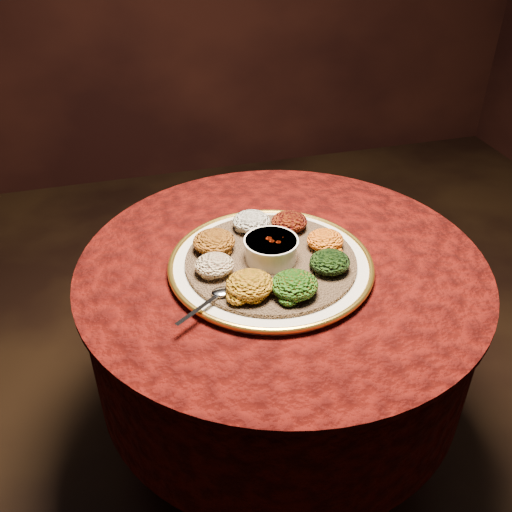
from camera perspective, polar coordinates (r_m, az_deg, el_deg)
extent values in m
plane|color=black|center=(1.86, 2.02, -19.34)|extent=(4.00, 4.00, 0.00)
cylinder|color=black|center=(1.84, 2.03, -18.98)|extent=(0.44, 0.44, 0.04)
cylinder|color=black|center=(1.60, 2.27, -12.20)|extent=(0.12, 0.12, 0.68)
cylinder|color=black|center=(1.35, 2.61, -1.78)|extent=(0.80, 0.80, 0.04)
cylinder|color=#3C0805|center=(1.45, 2.46, -6.39)|extent=(0.93, 0.93, 0.34)
cylinder|color=#3C0805|center=(1.34, 2.64, -0.86)|extent=(0.96, 0.96, 0.01)
cylinder|color=silver|center=(1.31, 1.48, -0.97)|extent=(0.55, 0.55, 0.02)
torus|color=gold|center=(1.30, 1.48, -0.72)|extent=(0.47, 0.47, 0.01)
cylinder|color=#836041|center=(1.30, 1.49, -0.47)|extent=(0.51, 0.51, 0.01)
cylinder|color=white|center=(1.28, 1.51, 0.65)|extent=(0.12, 0.12, 0.05)
cylinder|color=white|center=(1.27, 1.52, 1.50)|extent=(0.12, 0.12, 0.01)
cylinder|color=#631504|center=(1.27, 1.52, 1.22)|extent=(0.10, 0.10, 0.01)
ellipsoid|color=silver|center=(1.19, -3.41, -3.61)|extent=(0.05, 0.03, 0.01)
cube|color=silver|center=(1.15, -5.74, -5.30)|extent=(0.11, 0.08, 0.00)
ellipsoid|color=beige|center=(1.39, -0.48, 3.49)|extent=(0.09, 0.09, 0.04)
ellipsoid|color=black|center=(1.39, 3.34, 3.44)|extent=(0.09, 0.08, 0.04)
ellipsoid|color=#AC7B0E|center=(1.33, 6.93, 1.59)|extent=(0.09, 0.08, 0.04)
ellipsoid|color=black|center=(1.26, 7.40, -0.59)|extent=(0.09, 0.09, 0.04)
ellipsoid|color=#9C230A|center=(1.18, 3.87, -2.90)|extent=(0.10, 0.09, 0.05)
ellipsoid|color=#BC6C10|center=(1.18, -0.62, -2.89)|extent=(0.10, 0.10, 0.05)
ellipsoid|color=maroon|center=(1.24, -4.18, -0.91)|extent=(0.09, 0.08, 0.04)
ellipsoid|color=#884B10|center=(1.31, -4.21, 1.45)|extent=(0.10, 0.09, 0.05)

